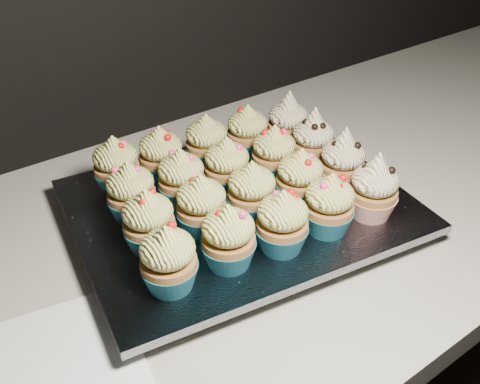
# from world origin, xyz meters

# --- Properties ---
(worktop) EXTENTS (2.44, 0.64, 0.04)m
(worktop) POSITION_xyz_m (0.00, 1.70, 0.88)
(worktop) COLOR silver
(worktop) RESTS_ON cabinet
(napkin) EXTENTS (0.20, 0.20, 0.00)m
(napkin) POSITION_xyz_m (-0.36, 1.60, 0.90)
(napkin) COLOR white
(napkin) RESTS_ON worktop
(baking_tray) EXTENTS (0.44, 0.36, 0.02)m
(baking_tray) POSITION_xyz_m (-0.06, 1.68, 0.91)
(baking_tray) COLOR black
(baking_tray) RESTS_ON worktop
(foil_lining) EXTENTS (0.48, 0.40, 0.01)m
(foil_lining) POSITION_xyz_m (-0.06, 1.68, 0.93)
(foil_lining) COLOR silver
(foil_lining) RESTS_ON baking_tray
(cupcake_0) EXTENTS (0.06, 0.06, 0.08)m
(cupcake_0) POSITION_xyz_m (-0.22, 1.60, 0.97)
(cupcake_0) COLOR #1A677E
(cupcake_0) RESTS_ON foil_lining
(cupcake_1) EXTENTS (0.06, 0.06, 0.08)m
(cupcake_1) POSITION_xyz_m (-0.15, 1.59, 0.97)
(cupcake_1) COLOR #1A677E
(cupcake_1) RESTS_ON foil_lining
(cupcake_2) EXTENTS (0.06, 0.06, 0.08)m
(cupcake_2) POSITION_xyz_m (-0.08, 1.58, 0.97)
(cupcake_2) COLOR #1A677E
(cupcake_2) RESTS_ON foil_lining
(cupcake_3) EXTENTS (0.06, 0.06, 0.08)m
(cupcake_3) POSITION_xyz_m (-0.01, 1.57, 0.97)
(cupcake_3) COLOR #1A677E
(cupcake_3) RESTS_ON foil_lining
(cupcake_4) EXTENTS (0.06, 0.06, 0.10)m
(cupcake_4) POSITION_xyz_m (0.06, 1.56, 0.97)
(cupcake_4) COLOR #A21D16
(cupcake_4) RESTS_ON foil_lining
(cupcake_5) EXTENTS (0.06, 0.06, 0.08)m
(cupcake_5) POSITION_xyz_m (-0.20, 1.67, 0.97)
(cupcake_5) COLOR #1A677E
(cupcake_5) RESTS_ON foil_lining
(cupcake_6) EXTENTS (0.06, 0.06, 0.08)m
(cupcake_6) POSITION_xyz_m (-0.14, 1.66, 0.97)
(cupcake_6) COLOR #1A677E
(cupcake_6) RESTS_ON foil_lining
(cupcake_7) EXTENTS (0.06, 0.06, 0.08)m
(cupcake_7) POSITION_xyz_m (-0.07, 1.65, 0.97)
(cupcake_7) COLOR #1A677E
(cupcake_7) RESTS_ON foil_lining
(cupcake_8) EXTENTS (0.06, 0.06, 0.08)m
(cupcake_8) POSITION_xyz_m (-0.00, 1.64, 0.97)
(cupcake_8) COLOR #1A677E
(cupcake_8) RESTS_ON foil_lining
(cupcake_9) EXTENTS (0.06, 0.06, 0.10)m
(cupcake_9) POSITION_xyz_m (0.07, 1.63, 0.97)
(cupcake_9) COLOR #A21D16
(cupcake_9) RESTS_ON foil_lining
(cupcake_10) EXTENTS (0.06, 0.06, 0.08)m
(cupcake_10) POSITION_xyz_m (-0.19, 1.74, 0.97)
(cupcake_10) COLOR #1A677E
(cupcake_10) RESTS_ON foil_lining
(cupcake_11) EXTENTS (0.06, 0.06, 0.08)m
(cupcake_11) POSITION_xyz_m (-0.13, 1.73, 0.97)
(cupcake_11) COLOR #1A677E
(cupcake_11) RESTS_ON foil_lining
(cupcake_12) EXTENTS (0.06, 0.06, 0.08)m
(cupcake_12) POSITION_xyz_m (-0.06, 1.72, 0.97)
(cupcake_12) COLOR #1A677E
(cupcake_12) RESTS_ON foil_lining
(cupcake_13) EXTENTS (0.06, 0.06, 0.08)m
(cupcake_13) POSITION_xyz_m (0.01, 1.71, 0.97)
(cupcake_13) COLOR #1A677E
(cupcake_13) RESTS_ON foil_lining
(cupcake_14) EXTENTS (0.06, 0.06, 0.10)m
(cupcake_14) POSITION_xyz_m (0.08, 1.70, 0.97)
(cupcake_14) COLOR #A21D16
(cupcake_14) RESTS_ON foil_lining
(cupcake_15) EXTENTS (0.06, 0.06, 0.08)m
(cupcake_15) POSITION_xyz_m (-0.18, 1.81, 0.97)
(cupcake_15) COLOR #1A677E
(cupcake_15) RESTS_ON foil_lining
(cupcake_16) EXTENTS (0.06, 0.06, 0.08)m
(cupcake_16) POSITION_xyz_m (-0.12, 1.80, 0.97)
(cupcake_16) COLOR #1A677E
(cupcake_16) RESTS_ON foil_lining
(cupcake_17) EXTENTS (0.06, 0.06, 0.08)m
(cupcake_17) POSITION_xyz_m (-0.05, 1.79, 0.97)
(cupcake_17) COLOR #1A677E
(cupcake_17) RESTS_ON foil_lining
(cupcake_18) EXTENTS (0.06, 0.06, 0.08)m
(cupcake_18) POSITION_xyz_m (0.02, 1.78, 0.97)
(cupcake_18) COLOR #1A677E
(cupcake_18) RESTS_ON foil_lining
(cupcake_19) EXTENTS (0.06, 0.06, 0.10)m
(cupcake_19) POSITION_xyz_m (0.08, 1.76, 0.97)
(cupcake_19) COLOR #A21D16
(cupcake_19) RESTS_ON foil_lining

